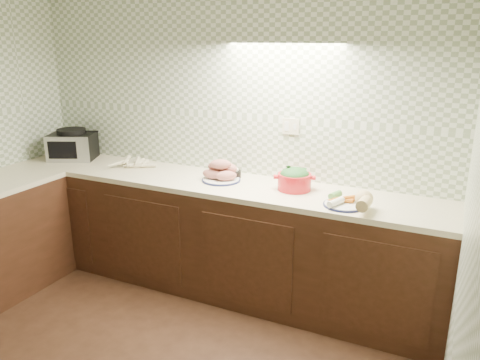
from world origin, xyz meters
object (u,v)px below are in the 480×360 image
at_px(sweet_potato_plate, 221,173).
at_px(veg_plate, 353,201).
at_px(toaster_oven, 73,145).
at_px(onion_bowl, 232,172).
at_px(parsnip_pile, 128,163).
at_px(dutch_oven, 294,179).

bearing_deg(sweet_potato_plate, veg_plate, -8.82).
relative_size(toaster_oven, onion_bowl, 3.31).
xyz_separation_m(parsnip_pile, onion_bowl, (0.95, 0.10, 0.01)).
bearing_deg(dutch_oven, parsnip_pile, 160.05).
distance_m(toaster_oven, parsnip_pile, 0.63).
height_order(onion_bowl, veg_plate, veg_plate).
bearing_deg(veg_plate, toaster_oven, 175.89).
bearing_deg(parsnip_pile, veg_plate, -5.17).
xyz_separation_m(toaster_oven, onion_bowl, (1.57, 0.09, -0.09)).
bearing_deg(sweet_potato_plate, parsnip_pile, 179.08).
distance_m(parsnip_pile, dutch_oven, 1.51).
xyz_separation_m(sweet_potato_plate, veg_plate, (1.06, -0.16, -0.02)).
distance_m(toaster_oven, dutch_oven, 2.13).
height_order(parsnip_pile, onion_bowl, onion_bowl).
distance_m(toaster_oven, onion_bowl, 1.58).
xyz_separation_m(toaster_oven, sweet_potato_plate, (1.54, -0.02, -0.07)).
xyz_separation_m(dutch_oven, veg_plate, (0.47, -0.19, -0.04)).
bearing_deg(dutch_oven, sweet_potato_plate, 161.93).
bearing_deg(toaster_oven, onion_bowl, -21.59).
xyz_separation_m(onion_bowl, dutch_oven, (0.55, -0.09, 0.04)).
bearing_deg(parsnip_pile, sweet_potato_plate, -0.92).
distance_m(onion_bowl, dutch_oven, 0.56).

